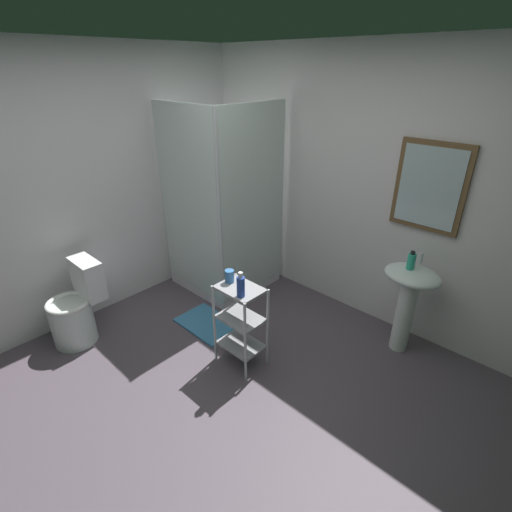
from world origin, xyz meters
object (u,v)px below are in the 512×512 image
(toilet, at_px, (76,310))
(rinse_cup, at_px, (230,276))
(bath_mat, at_px, (208,324))
(shampoo_bottle_blue, at_px, (241,286))
(shower_stall, at_px, (224,250))
(storage_cart, at_px, (241,320))
(hand_soap_bottle, at_px, (411,261))
(pedestal_sink, at_px, (409,293))

(toilet, distance_m, rinse_cup, 1.51)
(bath_mat, bearing_deg, shampoo_bottle_blue, -17.05)
(shampoo_bottle_blue, bearing_deg, shower_stall, 143.04)
(toilet, distance_m, bath_mat, 1.20)
(storage_cart, relative_size, rinse_cup, 7.15)
(shower_stall, height_order, toilet, shower_stall)
(shower_stall, xyz_separation_m, rinse_cup, (0.89, -0.75, 0.33))
(toilet, distance_m, storage_cart, 1.53)
(hand_soap_bottle, bearing_deg, pedestal_sink, 44.69)
(toilet, height_order, rinse_cup, rinse_cup)
(rinse_cup, bearing_deg, toilet, -145.68)
(toilet, bearing_deg, shampoo_bottle_blue, 27.25)
(rinse_cup, bearing_deg, bath_mat, 165.27)
(shower_stall, height_order, shampoo_bottle_blue, shower_stall)
(pedestal_sink, xyz_separation_m, storage_cart, (-0.91, -1.10, -0.14))
(hand_soap_bottle, height_order, rinse_cup, hand_soap_bottle)
(storage_cart, xyz_separation_m, shampoo_bottle_blue, (0.09, -0.08, 0.39))
(shower_stall, distance_m, hand_soap_bottle, 1.97)
(shower_stall, height_order, hand_soap_bottle, shower_stall)
(hand_soap_bottle, bearing_deg, shower_stall, -170.46)
(pedestal_sink, distance_m, rinse_cup, 1.51)
(pedestal_sink, height_order, shampoo_bottle_blue, shampoo_bottle_blue)
(shower_stall, height_order, bath_mat, shower_stall)
(shampoo_bottle_blue, height_order, bath_mat, shampoo_bottle_blue)
(pedestal_sink, bearing_deg, shampoo_bottle_blue, -124.75)
(shampoo_bottle_blue, bearing_deg, toilet, -152.75)
(shower_stall, xyz_separation_m, pedestal_sink, (1.92, 0.34, 0.12))
(storage_cart, xyz_separation_m, bath_mat, (-0.61, 0.14, -0.43))
(shampoo_bottle_blue, bearing_deg, hand_soap_bottle, 55.51)
(hand_soap_bottle, bearing_deg, storage_cart, -129.37)
(shower_stall, bearing_deg, hand_soap_bottle, 9.54)
(storage_cart, xyz_separation_m, rinse_cup, (-0.12, 0.01, 0.36))
(storage_cart, relative_size, shampoo_bottle_blue, 3.63)
(rinse_cup, xyz_separation_m, bath_mat, (-0.49, 0.13, -0.78))
(hand_soap_bottle, height_order, shampoo_bottle_blue, hand_soap_bottle)
(pedestal_sink, height_order, toilet, pedestal_sink)
(pedestal_sink, bearing_deg, hand_soap_bottle, -135.31)
(hand_soap_bottle, distance_m, bath_mat, 1.96)
(storage_cart, distance_m, bath_mat, 0.76)
(pedestal_sink, distance_m, shampoo_bottle_blue, 1.45)
(bath_mat, bearing_deg, hand_soap_bottle, 32.13)
(storage_cart, bearing_deg, bath_mat, 167.34)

